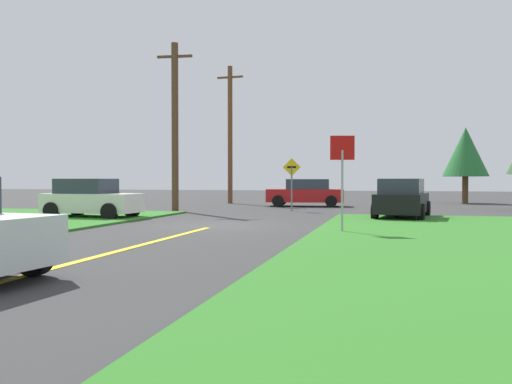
# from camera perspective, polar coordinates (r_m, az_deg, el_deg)

# --- Properties ---
(ground_plane) EXTENTS (120.00, 120.00, 0.00)m
(ground_plane) POSITION_cam_1_polar(r_m,az_deg,el_deg) (17.99, -4.25, -3.67)
(ground_plane) COLOR #363636
(lane_stripe_center) EXTENTS (0.20, 14.00, 0.01)m
(lane_stripe_center) POSITION_cam_1_polar(r_m,az_deg,el_deg) (10.78, -18.18, -7.06)
(lane_stripe_center) COLOR yellow
(lane_stripe_center) RESTS_ON ground
(stop_sign) EXTENTS (0.69, 0.18, 2.85)m
(stop_sign) POSITION_cam_1_polar(r_m,az_deg,el_deg) (15.28, 9.45, 2.87)
(stop_sign) COLOR #9EA0A8
(stop_sign) RESTS_ON ground
(car_on_crossroad) EXTENTS (2.41, 4.18, 1.62)m
(car_on_crossroad) POSITION_cam_1_polar(r_m,az_deg,el_deg) (21.80, 15.74, -0.73)
(car_on_crossroad) COLOR black
(car_on_crossroad) RESTS_ON ground
(car_approaching_junction) EXTENTS (4.68, 2.42, 1.62)m
(car_approaching_junction) POSITION_cam_1_polar(r_m,az_deg,el_deg) (31.09, 5.52, -0.08)
(car_approaching_junction) COLOR red
(car_approaching_junction) RESTS_ON ground
(parked_car_near_building) EXTENTS (3.95, 2.03, 1.62)m
(parked_car_near_building) POSITION_cam_1_polar(r_m,az_deg,el_deg) (22.17, -17.68, -0.72)
(parked_car_near_building) COLOR white
(parked_car_near_building) RESTS_ON ground
(utility_pole_mid) EXTENTS (1.80, 0.34, 8.43)m
(utility_pole_mid) POSITION_cam_1_polar(r_m,az_deg,el_deg) (26.56, -8.89, 7.22)
(utility_pole_mid) COLOR brown
(utility_pole_mid) RESTS_ON ground
(utility_pole_far) EXTENTS (1.80, 0.32, 9.15)m
(utility_pole_far) POSITION_cam_1_polar(r_m,az_deg,el_deg) (34.89, -2.86, 6.44)
(utility_pole_far) COLOR brown
(utility_pole_far) RESTS_ON ground
(direction_sign) EXTENTS (0.90, 0.10, 2.67)m
(direction_sign) POSITION_cam_1_polar(r_m,az_deg,el_deg) (26.27, 3.94, 1.52)
(direction_sign) COLOR slate
(direction_sign) RESTS_ON ground
(oak_tree_left) EXTENTS (3.01, 3.01, 5.12)m
(oak_tree_left) POSITION_cam_1_polar(r_m,az_deg,el_deg) (37.82, 22.02, 4.07)
(oak_tree_left) COLOR brown
(oak_tree_left) RESTS_ON ground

